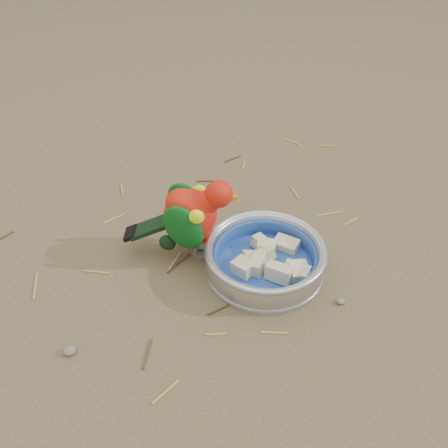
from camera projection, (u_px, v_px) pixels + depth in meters
name	position (u px, v px, depth m)	size (l,w,h in m)	color
ground	(259.00, 296.00, 0.90)	(60.00, 60.00, 0.00)	brown
food_bowl	(264.00, 268.00, 0.95)	(0.22, 0.22, 0.02)	#B2B2BA
bowl_wall	(265.00, 256.00, 0.93)	(0.22, 0.22, 0.04)	#B2B2BA
fruit_wedges	(265.00, 259.00, 0.93)	(0.13, 0.13, 0.03)	beige
lory_parrot	(192.00, 220.00, 0.94)	(0.10, 0.20, 0.16)	red
ground_debris	(242.00, 271.00, 0.95)	(0.90, 0.80, 0.01)	#A39B46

